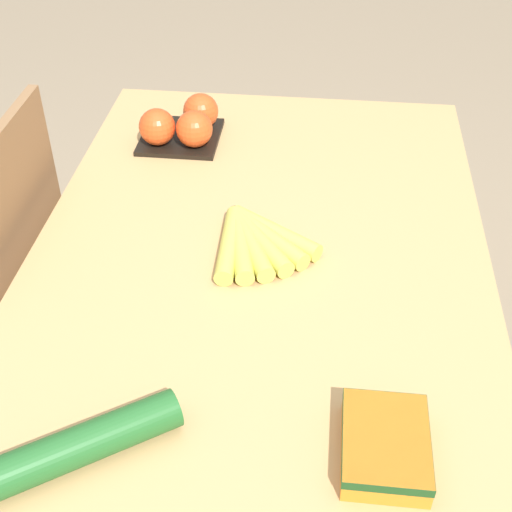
# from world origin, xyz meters

# --- Properties ---
(dining_table) EXTENTS (1.33, 0.82, 0.77)m
(dining_table) POSITION_xyz_m (0.00, 0.00, 0.66)
(dining_table) COLOR tan
(dining_table) RESTS_ON ground_plane
(banana_bunch) EXTENTS (0.21, 0.18, 0.03)m
(banana_bunch) POSITION_xyz_m (0.06, 0.01, 0.78)
(banana_bunch) COLOR brown
(banana_bunch) RESTS_ON dining_table
(tomato_pack) EXTENTS (0.17, 0.17, 0.09)m
(tomato_pack) POSITION_xyz_m (0.42, 0.20, 0.81)
(tomato_pack) COLOR black
(tomato_pack) RESTS_ON dining_table
(carrot_bag) EXTENTS (0.15, 0.11, 0.04)m
(carrot_bag) POSITION_xyz_m (-0.36, -0.21, 0.79)
(carrot_bag) COLOR orange
(carrot_bag) RESTS_ON dining_table
(cucumber_near) EXTENTS (0.19, 0.24, 0.05)m
(cucumber_near) POSITION_xyz_m (-0.40, 0.18, 0.79)
(cucumber_near) COLOR #236028
(cucumber_near) RESTS_ON dining_table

